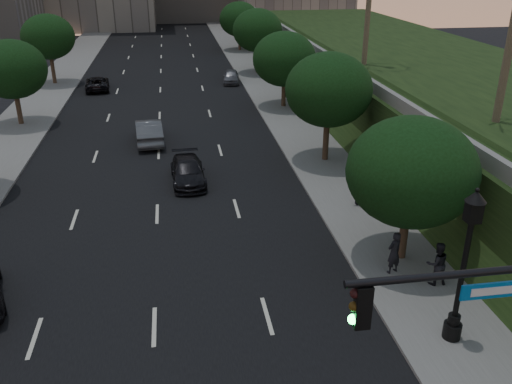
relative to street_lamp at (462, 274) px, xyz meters
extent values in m
cube|color=black|center=(-9.87, 27.27, -2.62)|extent=(16.00, 140.00, 0.02)
cube|color=slate|center=(0.38, 27.27, -2.56)|extent=(4.50, 140.00, 0.15)
cube|color=slate|center=(-20.12, 27.27, -2.56)|extent=(4.50, 140.00, 0.15)
cube|color=black|center=(12.13, 25.27, -0.63)|extent=(18.00, 90.00, 4.00)
cube|color=slate|center=(3.63, 25.27, 1.72)|extent=(0.35, 90.00, 0.70)
cylinder|color=#38281C|center=(0.43, 5.27, -1.20)|extent=(0.36, 0.36, 2.86)
ellipsoid|color=black|center=(0.43, 5.27, 1.40)|extent=(5.20, 5.20, 4.42)
cylinder|color=#38281C|center=(0.43, 17.27, -1.03)|extent=(0.36, 0.36, 3.21)
ellipsoid|color=black|center=(0.43, 17.27, 1.89)|extent=(5.20, 5.20, 4.42)
cylinder|color=#38281C|center=(0.43, 30.27, -1.20)|extent=(0.36, 0.36, 2.86)
ellipsoid|color=black|center=(0.43, 30.27, 1.40)|extent=(5.20, 5.20, 4.42)
cylinder|color=#38281C|center=(0.43, 44.27, -1.03)|extent=(0.36, 0.36, 3.21)
ellipsoid|color=black|center=(0.43, 44.27, 1.89)|extent=(5.20, 5.20, 4.42)
cylinder|color=#38281C|center=(0.43, 59.27, -1.20)|extent=(0.36, 0.36, 2.86)
ellipsoid|color=black|center=(0.43, 59.27, 1.40)|extent=(5.20, 5.20, 4.42)
cylinder|color=#38281C|center=(-20.17, 28.27, -1.14)|extent=(0.36, 0.36, 2.99)
ellipsoid|color=black|center=(-20.17, 28.27, 1.58)|extent=(5.00, 5.00, 4.25)
cylinder|color=#38281C|center=(-20.17, 42.27, -1.01)|extent=(0.36, 0.36, 3.26)
ellipsoid|color=black|center=(-20.17, 42.27, 1.95)|extent=(5.00, 5.00, 4.25)
cylinder|color=black|center=(-3.08, -5.27, 3.67)|extent=(5.40, 0.16, 0.16)
cube|color=black|center=(-5.38, -5.27, 3.12)|extent=(0.32, 0.22, 0.95)
sphere|color=black|center=(-5.56, -5.27, 3.45)|extent=(0.20, 0.20, 0.20)
sphere|color=#3F2B0A|center=(-5.56, -5.27, 3.15)|extent=(0.20, 0.20, 0.20)
sphere|color=#19F24C|center=(-5.56, -5.27, 2.85)|extent=(0.20, 0.20, 0.20)
cube|color=#0D68B4|center=(-2.68, -5.27, 3.22)|extent=(1.40, 0.05, 0.35)
cylinder|color=black|center=(0.00, 0.00, -2.28)|extent=(0.60, 0.60, 0.70)
cylinder|color=black|center=(0.00, 0.00, -1.78)|extent=(0.40, 0.40, 0.40)
cylinder|color=black|center=(0.00, 0.00, 0.17)|extent=(0.18, 0.18, 3.60)
cube|color=black|center=(0.00, 0.00, 2.22)|extent=(0.42, 0.42, 0.70)
cone|color=black|center=(0.00, 0.00, 2.72)|extent=(0.64, 0.64, 0.35)
sphere|color=black|center=(0.00, 0.00, 2.92)|extent=(0.14, 0.14, 0.14)
imported|color=#505256|center=(-10.50, 22.65, -1.82)|extent=(2.10, 5.06, 1.63)
imported|color=black|center=(-15.73, 39.15, -2.00)|extent=(2.53, 4.74, 1.27)
imported|color=black|center=(-8.16, 15.19, -1.98)|extent=(2.01, 4.58, 1.31)
imported|color=slate|center=(-2.87, 40.24, -1.98)|extent=(1.97, 3.98, 1.30)
imported|color=black|center=(-0.42, 4.17, -1.59)|extent=(0.77, 0.64, 1.79)
imported|color=black|center=(0.90, 3.13, -1.59)|extent=(0.87, 0.68, 1.78)
imported|color=black|center=(0.39, 10.51, -1.56)|extent=(1.12, 0.56, 1.85)
camera|label=1|loc=(-8.73, -13.45, 9.34)|focal=38.00mm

